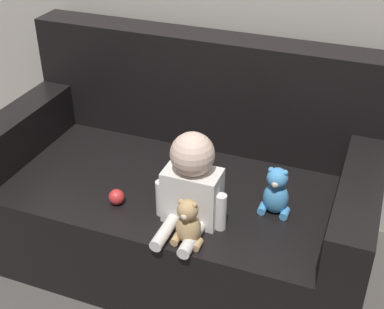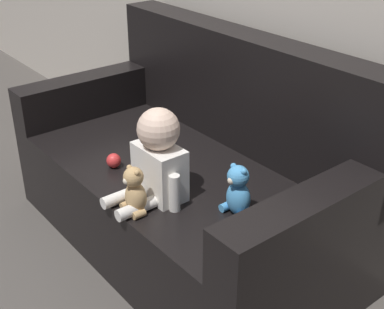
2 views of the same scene
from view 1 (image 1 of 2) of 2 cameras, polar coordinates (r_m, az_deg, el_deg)
ground_plane at (r=2.67m, az=-1.43°, el=-10.30°), size 12.00×12.00×0.00m
couch at (r=2.51m, az=-0.94°, el=-3.69°), size 1.72×0.91×0.98m
person_baby at (r=2.05m, az=-0.07°, el=-3.06°), size 0.30×0.33×0.39m
teddy_bear_brown at (r=1.99m, az=-0.43°, el=-7.38°), size 0.12×0.09×0.20m
plush_toy_side at (r=2.16m, az=8.96°, el=-4.00°), size 0.13×0.10×0.21m
toy_ball at (r=2.25m, az=-8.05°, el=-4.51°), size 0.07×0.07×0.07m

